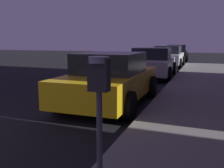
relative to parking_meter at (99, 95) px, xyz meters
name	(u,v)px	position (x,y,z in m)	size (l,w,h in m)	color
parking_meter	(99,95)	(0.00, 0.00, 0.00)	(0.19, 0.19, 1.45)	#59595B
car_yellow_cab	(111,79)	(-1.53, 4.42, -0.55)	(2.03, 4.14, 1.43)	gold
car_silver	(152,63)	(-1.53, 10.28, -0.55)	(2.25, 4.20, 1.43)	#B7B7BF
car_white	(168,56)	(-1.53, 16.15, -0.54)	(2.09, 4.59, 1.43)	silver
car_black	(177,53)	(-1.53, 21.77, -0.54)	(2.14, 4.58, 1.43)	black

